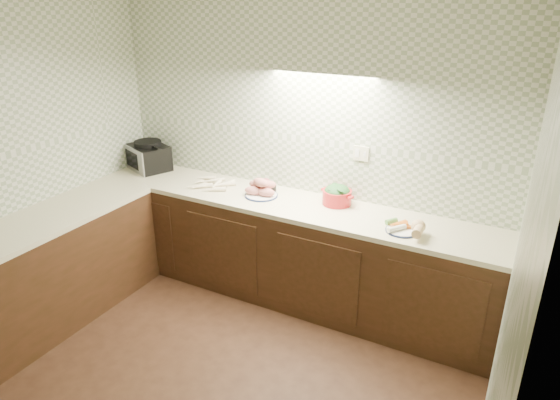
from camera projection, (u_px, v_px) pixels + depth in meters
The scene contains 8 objects.
room at pixel (156, 172), 2.70m from camera, with size 3.60×3.60×2.60m.
counter at pixel (162, 272), 4.00m from camera, with size 3.60×3.60×0.90m.
toaster_oven at pixel (148, 156), 4.91m from camera, with size 0.49×0.44×0.29m.
parsnip_pile at pixel (208, 184), 4.49m from camera, with size 0.32×0.30×0.07m.
sweet_potato_plate at pixel (261, 189), 4.29m from camera, with size 0.29×0.29×0.17m.
onion_bowl at pixel (267, 187), 4.39m from camera, with size 0.16×0.16×0.12m.
dutch_oven at pixel (337, 195), 4.11m from camera, with size 0.31×0.30×0.17m.
veg_plate at pixel (409, 227), 3.63m from camera, with size 0.32×0.24×0.11m.
Camera 1 is at (1.79, -1.93, 2.53)m, focal length 32.00 mm.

